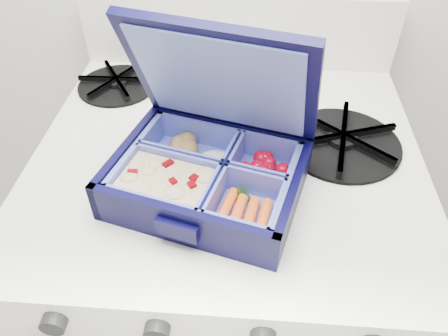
# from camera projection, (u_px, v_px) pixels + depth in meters

# --- Properties ---
(stove) EXTENTS (0.62, 0.62, 0.93)m
(stove) POSITION_uv_depth(u_px,v_px,m) (227.00, 295.00, 1.03)
(stove) COLOR white
(stove) RESTS_ON floor
(bento_box) EXTENTS (0.30, 0.26, 0.06)m
(bento_box) POSITION_uv_depth(u_px,v_px,m) (208.00, 177.00, 0.61)
(bento_box) COLOR black
(bento_box) RESTS_ON stove
(burner_grate) EXTENTS (0.24, 0.24, 0.03)m
(burner_grate) POSITION_uv_depth(u_px,v_px,m) (343.00, 138.00, 0.70)
(burner_grate) COLOR black
(burner_grate) RESTS_ON stove
(burner_grate_rear) EXTENTS (0.15, 0.15, 0.02)m
(burner_grate_rear) POSITION_uv_depth(u_px,v_px,m) (117.00, 82.00, 0.84)
(burner_grate_rear) COLOR black
(burner_grate_rear) RESTS_ON stove
(fork) EXTENTS (0.13, 0.17, 0.01)m
(fork) POSITION_uv_depth(u_px,v_px,m) (267.00, 137.00, 0.72)
(fork) COLOR silver
(fork) RESTS_ON stove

